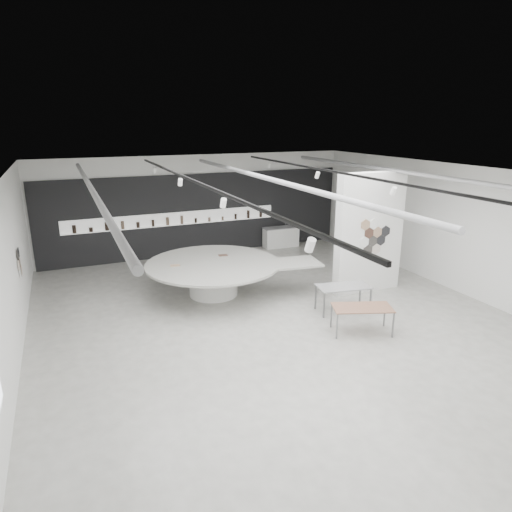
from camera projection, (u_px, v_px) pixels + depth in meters
name	position (u px, v px, depth m)	size (l,w,h in m)	color
room	(275.00, 245.00, 11.25)	(12.02, 14.02, 3.82)	#ADACA3
back_wall_display	(197.00, 215.00, 17.51)	(11.80, 0.27, 3.10)	black
partition_column	(369.00, 233.00, 13.56)	(2.20, 0.38, 3.60)	white
display_island	(216.00, 274.00, 13.52)	(5.29, 4.47, 1.02)	white
sample_table_wood	(362.00, 309.00, 11.08)	(1.59, 1.17, 0.67)	brown
sample_table_stone	(343.00, 288.00, 12.33)	(1.51, 0.94, 0.73)	gray
kitchen_counter	(281.00, 237.00, 18.76)	(1.47, 0.61, 1.15)	white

